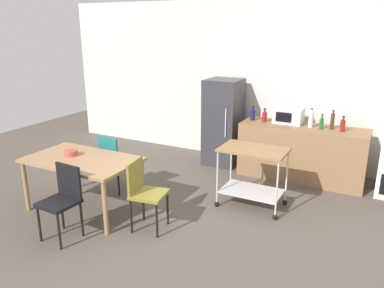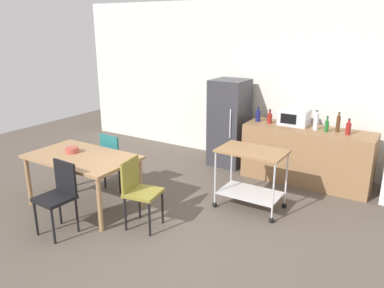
{
  "view_description": "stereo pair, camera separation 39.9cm",
  "coord_description": "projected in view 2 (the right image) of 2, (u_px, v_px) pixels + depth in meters",
  "views": [
    {
      "loc": [
        2.07,
        -3.5,
        2.46
      ],
      "look_at": [
        -0.4,
        1.2,
        0.8
      ],
      "focal_mm": 35.75,
      "sensor_mm": 36.0,
      "label": 1
    },
    {
      "loc": [
        2.42,
        -3.3,
        2.46
      ],
      "look_at": [
        -0.4,
        1.2,
        0.8
      ],
      "focal_mm": 35.75,
      "sensor_mm": 36.0,
      "label": 2
    }
  ],
  "objects": [
    {
      "name": "chair_black",
      "position": [
        59.0,
        193.0,
        4.61
      ],
      "size": [
        0.42,
        0.42,
        0.89
      ],
      "rotation": [
        0.0,
        0.0,
        -0.05
      ],
      "color": "black",
      "rests_on": "ground_plane"
    },
    {
      "name": "bottle_soy_sauce",
      "position": [
        258.0,
        116.0,
        6.43
      ],
      "size": [
        0.08,
        0.08,
        0.24
      ],
      "color": "navy",
      "rests_on": "kitchen_counter"
    },
    {
      "name": "refrigerator",
      "position": [
        229.0,
        123.0,
        6.86
      ],
      "size": [
        0.6,
        0.63,
        1.55
      ],
      "color": "#333338",
      "rests_on": "ground_plane"
    },
    {
      "name": "ground_plane",
      "position": [
        167.0,
        237.0,
        4.62
      ],
      "size": [
        12.0,
        12.0,
        0.0
      ],
      "primitive_type": "plane",
      "color": "brown"
    },
    {
      "name": "chair_teal",
      "position": [
        116.0,
        157.0,
        5.86
      ],
      "size": [
        0.43,
        0.43,
        0.89
      ],
      "rotation": [
        0.0,
        0.0,
        3.05
      ],
      "color": "#1E666B",
      "rests_on": "ground_plane"
    },
    {
      "name": "dining_table",
      "position": [
        82.0,
        161.0,
        5.24
      ],
      "size": [
        1.5,
        0.9,
        0.75
      ],
      "color": "#A37A51",
      "rests_on": "ground_plane"
    },
    {
      "name": "back_wall",
      "position": [
        271.0,
        84.0,
        6.78
      ],
      "size": [
        8.4,
        0.12,
        2.9
      ],
      "primitive_type": "cube",
      "color": "silver",
      "rests_on": "ground_plane"
    },
    {
      "name": "chair_olive",
      "position": [
        139.0,
        188.0,
        4.74
      ],
      "size": [
        0.46,
        0.46,
        0.89
      ],
      "rotation": [
        0.0,
        0.0,
        1.73
      ],
      "color": "olive",
      "rests_on": "ground_plane"
    },
    {
      "name": "bottle_hot_sauce",
      "position": [
        348.0,
        128.0,
        5.64
      ],
      "size": [
        0.07,
        0.07,
        0.24
      ],
      "color": "maroon",
      "rests_on": "kitchen_counter"
    },
    {
      "name": "kitchen_cart",
      "position": [
        251.0,
        169.0,
        5.21
      ],
      "size": [
        0.91,
        0.57,
        0.85
      ],
      "color": "olive",
      "rests_on": "ground_plane"
    },
    {
      "name": "bottle_soda",
      "position": [
        338.0,
        124.0,
        5.77
      ],
      "size": [
        0.06,
        0.06,
        0.31
      ],
      "color": "#4C2D19",
      "rests_on": "kitchen_counter"
    },
    {
      "name": "bottle_olive_oil",
      "position": [
        270.0,
        118.0,
        6.31
      ],
      "size": [
        0.08,
        0.08,
        0.23
      ],
      "color": "maroon",
      "rests_on": "kitchen_counter"
    },
    {
      "name": "fruit_bowl",
      "position": [
        72.0,
        150.0,
        5.33
      ],
      "size": [
        0.18,
        0.18,
        0.07
      ],
      "primitive_type": "cylinder",
      "color": "#B24C3F",
      "rests_on": "dining_table"
    },
    {
      "name": "microwave",
      "position": [
        294.0,
        117.0,
        6.18
      ],
      "size": [
        0.46,
        0.35,
        0.26
      ],
      "color": "silver",
      "rests_on": "kitchen_counter"
    },
    {
      "name": "kitchen_counter",
      "position": [
        306.0,
        156.0,
        6.14
      ],
      "size": [
        2.0,
        0.64,
        0.9
      ],
      "primitive_type": "cube",
      "color": "olive",
      "rests_on": "ground_plane"
    },
    {
      "name": "bottle_wine",
      "position": [
        316.0,
        121.0,
        5.89
      ],
      "size": [
        0.08,
        0.08,
        0.31
      ],
      "color": "silver",
      "rests_on": "kitchen_counter"
    },
    {
      "name": "bottle_sparkling_water",
      "position": [
        327.0,
        126.0,
        5.81
      ],
      "size": [
        0.06,
        0.06,
        0.24
      ],
      "color": "#1E6628",
      "rests_on": "kitchen_counter"
    }
  ]
}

